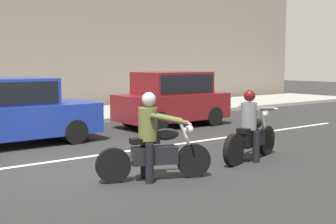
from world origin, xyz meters
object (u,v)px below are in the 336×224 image
(motorcycle_with_rider_gray, at_px, (251,131))
(parked_hatchback_maroon, at_px, (172,98))
(motorcycle_with_rider_olive, at_px, (154,144))
(parked_sedan_cobalt_blue, at_px, (10,111))

(motorcycle_with_rider_gray, relative_size, parked_hatchback_maroon, 0.57)
(motorcycle_with_rider_olive, xyz_separation_m, motorcycle_with_rider_gray, (2.67, 0.09, -0.02))
(motorcycle_with_rider_gray, xyz_separation_m, parked_sedan_cobalt_blue, (-3.47, 4.99, 0.25))
(motorcycle_with_rider_gray, xyz_separation_m, parked_hatchback_maroon, (2.02, 5.26, 0.30))
(motorcycle_with_rider_olive, relative_size, motorcycle_with_rider_gray, 0.95)
(motorcycle_with_rider_olive, bearing_deg, parked_hatchback_maroon, 48.72)
(motorcycle_with_rider_olive, xyz_separation_m, parked_sedan_cobalt_blue, (-0.80, 5.08, 0.23))
(parked_hatchback_maroon, xyz_separation_m, parked_sedan_cobalt_blue, (-5.50, -0.27, -0.05))
(parked_hatchback_maroon, distance_m, parked_sedan_cobalt_blue, 5.51)
(motorcycle_with_rider_gray, relative_size, parked_sedan_cobalt_blue, 0.50)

